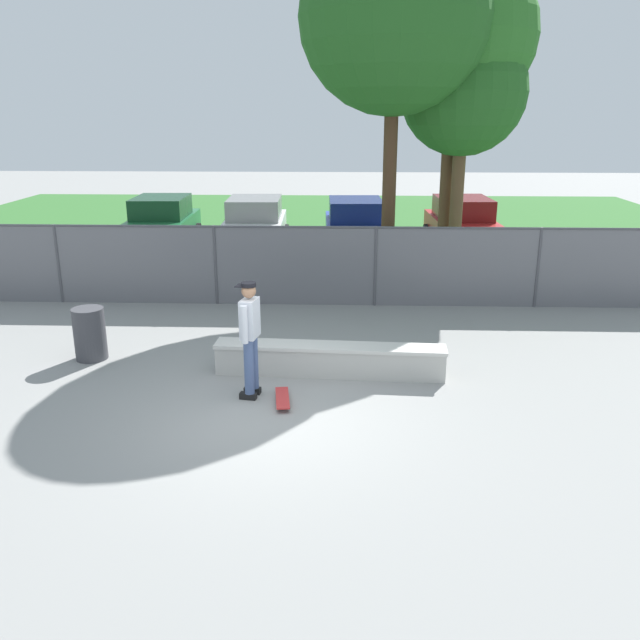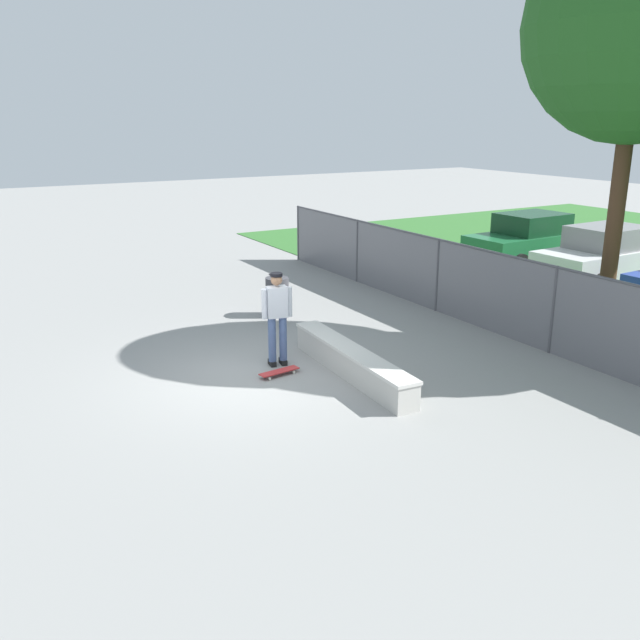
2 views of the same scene
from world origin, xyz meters
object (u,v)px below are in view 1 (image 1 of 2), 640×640
Objects in this scene: concrete_ledge at (330,360)px; car_red at (463,224)px; skateboard at (282,398)px; car_green at (161,223)px; tree_near_right at (455,36)px; car_white at (255,225)px; trash_bin at (90,334)px; car_blue at (355,227)px; skateboarder at (250,334)px; tree_near_left at (394,17)px; tree_mid at (463,93)px.

car_red reaches higher than concrete_ledge.
skateboard is 12.56m from car_green.
skateboard is 10.38m from tree_near_right.
tree_near_right is at bearing -33.63° from car_white.
trash_bin is at bearing -129.75° from car_red.
car_blue is at bearing 123.65° from tree_near_right.
car_red is (5.15, 11.47, -0.19)m from skateboarder.
skateboarder is at bearing -111.39° from tree_near_left.
tree_mid is at bearing -35.08° from car_white.
concrete_ledge is at bearing -115.57° from tree_mid.
concrete_ledge is 4.35m from trash_bin.
skateboarder reaches higher than car_red.
car_white is at bearing -177.51° from car_red.
tree_near_right is 6.49m from car_blue.
concrete_ledge is 8.25m from tree_mid.
car_green is at bearing 156.11° from tree_near_right.
skateboarder is at bearing -117.66° from tree_near_right.
concrete_ledge is at bearing 58.96° from skateboard.
concrete_ledge is 10.03m from car_blue.
car_white is at bearing 104.23° from concrete_ledge.
car_blue is at bearing -170.99° from car_red.
skateboarder is at bearing -82.84° from car_white.
trash_bin is at bearing -117.42° from car_blue.
tree_near_right is at bearing 40.53° from trash_bin.
car_green and car_red have the same top height.
car_white is (-1.40, 11.18, -0.19)m from skateboarder.
skateboarder reaches higher than skateboard.
trash_bin is (-5.56, -4.74, -5.73)m from tree_near_left.
car_red is at bearing 68.28° from skateboard.
car_green is at bearing 97.59° from trash_bin.
car_blue is (1.27, 11.15, 0.77)m from skateboard.
tree_near_right is (1.53, 1.32, -0.25)m from tree_near_left.
tree_near_left reaches higher than tree_mid.
tree_near_left is 1.95× the size of car_green.
tree_mid reaches higher than concrete_ledge.
car_blue is 1.00× the size of car_red.
car_green is (-4.41, 11.32, -0.19)m from skateboarder.
car_white and car_red have the same top height.
tree_mid reaches higher than skateboarder.
tree_near_right reaches higher than tree_mid.
car_white is 9.80m from trash_bin.
tree_near_left reaches higher than car_white.
concrete_ledge is 0.49× the size of tree_near_right.
tree_near_left is at bearing -81.54° from car_blue.
tree_mid is (4.21, 7.24, 3.63)m from skateboarder.
tree_mid is 10.27m from car_green.
tree_near_right is 1.36m from tree_mid.
concrete_ledge is at bearing 38.11° from skateboarder.
tree_near_left is at bearing -117.43° from car_red.
tree_mid is (1.75, 0.96, -1.55)m from tree_near_left.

